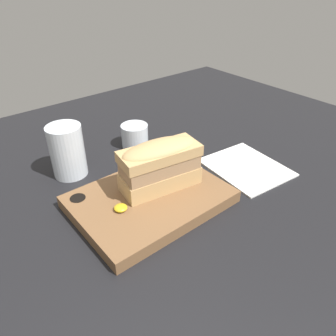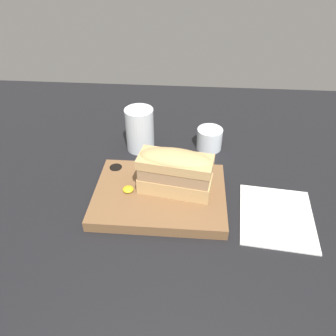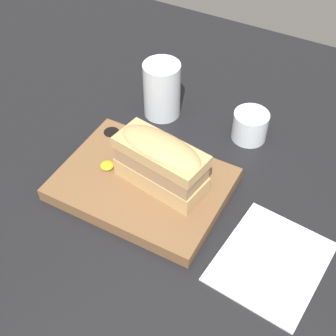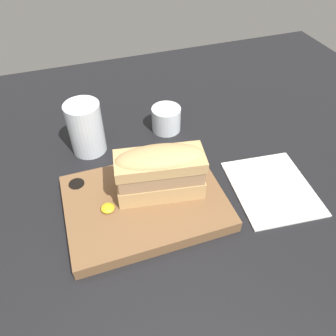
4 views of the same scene
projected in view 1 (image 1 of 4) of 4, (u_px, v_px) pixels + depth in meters
The scene contains 7 objects.
dining_table at pixel (131, 196), 73.15cm from camera, with size 168.80×120.58×2.00cm.
serving_board at pixel (149, 199), 68.50cm from camera, with size 30.76×22.84×2.72cm.
sandwich at pixel (160, 163), 67.13cm from camera, with size 17.56×9.53×10.70cm.
mustard_dollop at pixel (121, 208), 63.24cm from camera, with size 2.61×2.61×1.05cm.
water_glass at pixel (68, 154), 76.14cm from camera, with size 7.95×7.95×12.47cm.
wine_glass at pixel (135, 136), 89.12cm from camera, with size 7.28×7.28×6.19cm.
napkin at pixel (246, 167), 80.97cm from camera, with size 18.01×20.59×0.40cm.
Camera 1 is at (-30.43, -50.18, 45.90)cm, focal length 35.00 mm.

